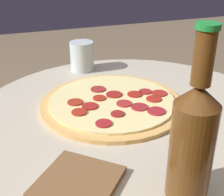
# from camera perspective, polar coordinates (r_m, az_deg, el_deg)

# --- Properties ---
(table) EXTENTS (0.81, 0.81, 0.76)m
(table) POSITION_cam_1_polar(r_m,az_deg,el_deg) (0.90, 3.28, -15.24)
(table) COLOR #B2A893
(table) RESTS_ON ground_plane
(pizza) EXTENTS (0.37, 0.37, 0.02)m
(pizza) POSITION_cam_1_polar(r_m,az_deg,el_deg) (0.81, 0.06, -0.79)
(pizza) COLOR tan
(pizza) RESTS_ON table
(beer_bottle) EXTENTS (0.07, 0.07, 0.28)m
(beer_bottle) POSITION_cam_1_polar(r_m,az_deg,el_deg) (0.49, 14.56, -7.10)
(beer_bottle) COLOR #563314
(beer_bottle) RESTS_ON table
(pizza_paddle) EXTENTS (0.23, 0.24, 0.02)m
(pizza_paddle) POSITION_cam_1_polar(r_m,az_deg,el_deg) (0.54, -7.77, -16.89)
(pizza_paddle) COLOR brown
(pizza_paddle) RESTS_ON table
(drinking_glass) EXTENTS (0.08, 0.08, 0.10)m
(drinking_glass) POSITION_cam_1_polar(r_m,az_deg,el_deg) (1.03, -5.53, 7.62)
(drinking_glass) COLOR silver
(drinking_glass) RESTS_ON table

